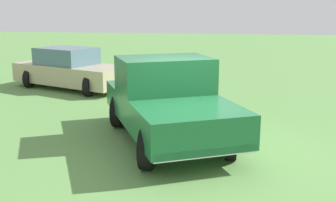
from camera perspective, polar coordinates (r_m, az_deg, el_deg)
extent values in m
plane|color=#5B8C47|center=(8.32, 4.31, -7.31)|extent=(80.00, 80.00, 0.00)
cylinder|color=black|center=(7.98, 8.84, -5.27)|extent=(0.80, 0.22, 0.80)
cylinder|color=black|center=(7.42, -2.88, -6.52)|extent=(0.80, 0.22, 0.80)
cylinder|color=black|center=(10.52, 2.02, -0.70)|extent=(0.80, 0.22, 0.80)
cylinder|color=black|center=(10.11, -6.94, -1.35)|extent=(0.80, 0.22, 0.80)
cube|color=#1E6638|center=(7.64, 3.00, -3.29)|extent=(2.48, 2.56, 0.64)
cube|color=#1E6638|center=(9.03, -0.51, 1.73)|extent=(2.16, 2.40, 1.40)
cube|color=slate|center=(8.96, -0.51, 4.49)|extent=(1.90, 2.16, 0.48)
cube|color=#1E6638|center=(9.96, -1.99, 0.42)|extent=(2.80, 2.72, 0.60)
cube|color=silver|center=(6.98, 5.36, -7.14)|extent=(0.96, 1.74, 0.16)
cylinder|color=black|center=(14.89, -7.25, 2.94)|extent=(0.66, 0.20, 0.66)
cylinder|color=black|center=(13.81, -11.07, 2.03)|extent=(0.66, 0.20, 0.66)
cylinder|color=black|center=(16.88, -15.02, 3.76)|extent=(0.66, 0.20, 0.66)
cylinder|color=black|center=(15.93, -18.84, 3.00)|extent=(0.66, 0.20, 0.66)
cube|color=tan|center=(15.30, -13.28, 3.74)|extent=(3.29, 4.77, 0.68)
cube|color=slate|center=(15.37, -13.99, 6.15)|extent=(2.15, 2.39, 0.60)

